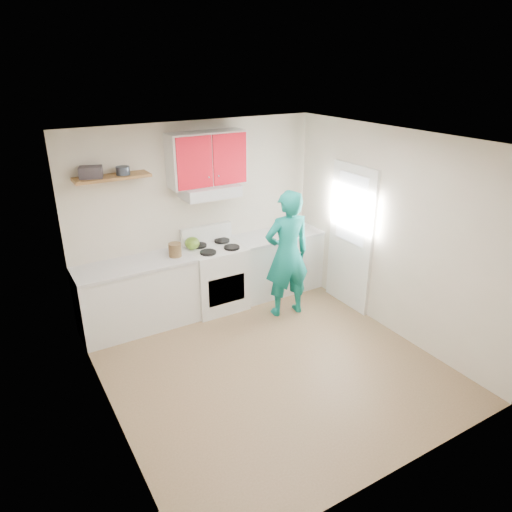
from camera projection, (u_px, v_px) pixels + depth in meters
floor at (269, 363)px, 5.58m from camera, size 3.80×3.80×0.00m
ceiling at (272, 140)px, 4.57m from camera, size 3.60×3.80×0.04m
back_wall at (198, 216)px, 6.58m from camera, size 3.60×0.04×2.60m
front_wall at (403, 349)px, 3.57m from camera, size 3.60×0.04×2.60m
left_wall at (101, 304)px, 4.23m from camera, size 0.04×3.80×2.60m
right_wall at (391, 234)px, 5.92m from camera, size 0.04×3.80×2.60m
door at (351, 238)px, 6.57m from camera, size 0.05×0.85×2.05m
door_glass at (352, 209)px, 6.39m from camera, size 0.01×0.55×0.95m
counter_left at (138, 296)px, 6.19m from camera, size 1.52×0.60×0.90m
counter_right at (277, 263)px, 7.21m from camera, size 1.32×0.60×0.90m
stove at (216, 277)px, 6.70m from camera, size 0.76×0.65×0.92m
range_hood at (210, 191)px, 6.30m from camera, size 0.76×0.44×0.15m
upper_cabinets at (207, 159)px, 6.18m from camera, size 1.02×0.33×0.70m
shelf at (112, 177)px, 5.65m from camera, size 0.90×0.30×0.04m
books at (91, 172)px, 5.51m from camera, size 0.30×0.26×0.13m
tin at (123, 171)px, 5.67m from camera, size 0.18×0.18×0.10m
kettle at (192, 243)px, 6.43m from camera, size 0.26×0.26×0.17m
crock at (175, 251)px, 6.20m from camera, size 0.21×0.21×0.20m
cutting_board at (263, 238)px, 6.88m from camera, size 0.35×0.29×0.02m
silicone_mat at (304, 231)px, 7.19m from camera, size 0.31×0.26×0.01m
person at (287, 254)px, 6.37m from camera, size 0.70×0.51×1.78m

